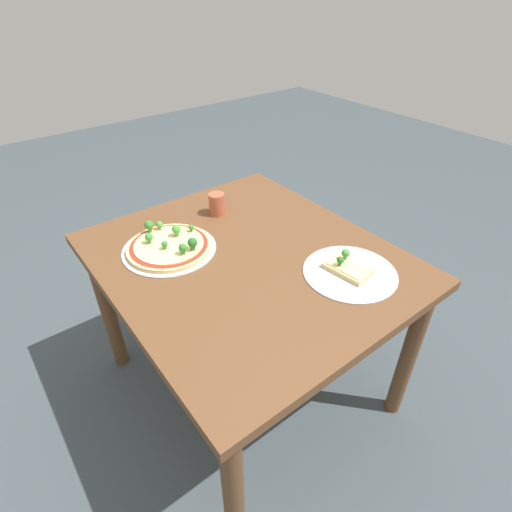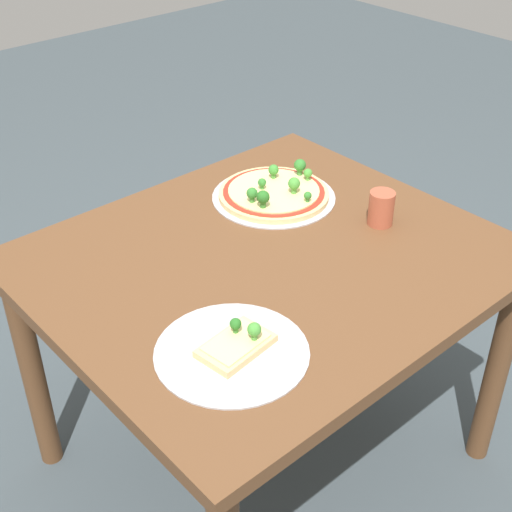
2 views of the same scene
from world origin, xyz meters
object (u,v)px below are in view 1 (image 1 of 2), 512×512
Objects in this scene: dining_table at (248,277)px; pizza_tray_whole at (169,246)px; drinking_cup at (217,204)px; pizza_tray_slice at (349,270)px.

pizza_tray_whole is (0.20, 0.19, 0.11)m from dining_table.
pizza_tray_whole is at bearing 43.86° from dining_table.
pizza_tray_whole is 3.74× the size of drinking_cup.
dining_table is at bearing 37.02° from pizza_tray_slice.
drinking_cup is at bearing -68.18° from pizza_tray_whole.
pizza_tray_slice is at bearing -167.71° from drinking_cup.
pizza_tray_whole is 0.30m from drinking_cup.
drinking_cup is (0.11, -0.27, 0.03)m from pizza_tray_whole.
drinking_cup is (0.31, -0.08, 0.14)m from dining_table.
pizza_tray_whole is at bearing 40.07° from pizza_tray_slice.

